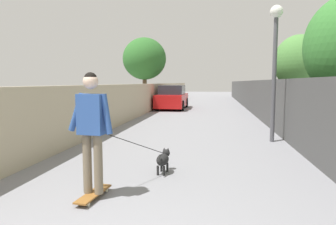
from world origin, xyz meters
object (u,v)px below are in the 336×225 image
(lamp_post, at_px, (275,48))
(person_skateboarder, at_px, (92,123))
(tree_right_mid, at_px, (299,62))
(dog, at_px, (163,159))
(car_near, at_px, (172,98))
(tree_left_far, at_px, (144,59))
(skateboard, at_px, (94,194))

(lamp_post, bearing_deg, person_skateboarder, 144.59)
(tree_right_mid, xyz_separation_m, lamp_post, (-5.34, 2.07, 0.06))
(dog, distance_m, car_near, 13.85)
(tree_left_far, height_order, car_near, tree_left_far)
(skateboard, bearing_deg, dog, -30.39)
(lamp_post, height_order, car_near, lamp_post)
(tree_right_mid, height_order, car_near, tree_right_mid)
(lamp_post, bearing_deg, car_near, 23.33)
(skateboard, bearing_deg, person_skateboarder, 180.00)
(tree_right_mid, distance_m, car_near, 8.37)
(person_skateboarder, bearing_deg, tree_right_mid, -28.43)
(tree_left_far, height_order, dog, tree_left_far)
(lamp_post, bearing_deg, skateboard, 144.59)
(tree_right_mid, distance_m, tree_left_far, 10.52)
(lamp_post, distance_m, car_near, 11.35)
(skateboard, distance_m, car_near, 15.15)
(skateboard, height_order, person_skateboarder, person_skateboarder)
(dog, bearing_deg, car_near, 7.44)
(dog, bearing_deg, tree_left_far, 14.77)
(dog, bearing_deg, tree_right_mid, -28.11)
(lamp_post, distance_m, person_skateboarder, 6.15)
(lamp_post, bearing_deg, dog, 142.75)
(tree_right_mid, height_order, person_skateboarder, tree_right_mid)
(tree_right_mid, distance_m, lamp_post, 5.73)
(skateboard, distance_m, person_skateboarder, 1.07)
(person_skateboarder, distance_m, car_near, 15.14)
(skateboard, distance_m, dog, 1.62)
(tree_right_mid, xyz_separation_m, skateboard, (-10.19, 5.51, -2.57))
(skateboard, bearing_deg, lamp_post, -35.41)
(tree_right_mid, height_order, lamp_post, lamp_post)
(tree_right_mid, xyz_separation_m, tree_left_far, (6.00, 8.61, 0.71))
(tree_left_far, relative_size, dog, 2.86)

